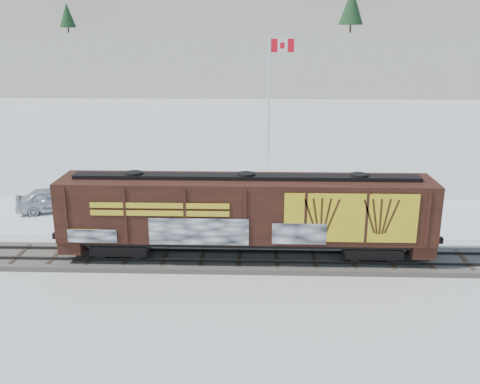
{
  "coord_description": "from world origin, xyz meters",
  "views": [
    {
      "loc": [
        2.9,
        -26.61,
        11.83
      ],
      "look_at": [
        1.93,
        3.0,
        3.04
      ],
      "focal_mm": 40.0,
      "sensor_mm": 36.0,
      "label": 1
    }
  ],
  "objects_px": {
    "car_white": "(169,212)",
    "car_dark": "(276,207)",
    "car_silver": "(53,199)",
    "hopper_railcar": "(246,211)",
    "flagpole": "(270,132)"
  },
  "relations": [
    {
      "from": "car_silver",
      "to": "car_dark",
      "type": "height_order",
      "value": "car_silver"
    },
    {
      "from": "hopper_railcar",
      "to": "car_silver",
      "type": "height_order",
      "value": "hopper_railcar"
    },
    {
      "from": "hopper_railcar",
      "to": "car_white",
      "type": "height_order",
      "value": "hopper_railcar"
    },
    {
      "from": "car_silver",
      "to": "car_dark",
      "type": "distance_m",
      "value": 15.41
    },
    {
      "from": "car_white",
      "to": "car_dark",
      "type": "height_order",
      "value": "car_white"
    },
    {
      "from": "hopper_railcar",
      "to": "car_white",
      "type": "bearing_deg",
      "value": 132.08
    },
    {
      "from": "car_silver",
      "to": "flagpole",
      "type": "bearing_deg",
      "value": -86.21
    },
    {
      "from": "car_silver",
      "to": "car_white",
      "type": "distance_m",
      "value": 8.81
    },
    {
      "from": "flagpole",
      "to": "car_dark",
      "type": "relative_size",
      "value": 2.18
    },
    {
      "from": "hopper_railcar",
      "to": "flagpole",
      "type": "relative_size",
      "value": 1.66
    },
    {
      "from": "car_silver",
      "to": "car_white",
      "type": "height_order",
      "value": "car_silver"
    },
    {
      "from": "flagpole",
      "to": "car_white",
      "type": "height_order",
      "value": "flagpole"
    },
    {
      "from": "car_white",
      "to": "hopper_railcar",
      "type": "bearing_deg",
      "value": -119.06
    },
    {
      "from": "car_white",
      "to": "car_dark",
      "type": "relative_size",
      "value": 0.93
    },
    {
      "from": "hopper_railcar",
      "to": "car_silver",
      "type": "relative_size",
      "value": 3.94
    }
  ]
}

